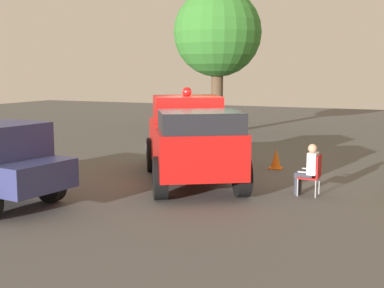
% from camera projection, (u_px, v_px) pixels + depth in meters
% --- Properties ---
extents(ground_plane, '(60.00, 60.00, 0.00)m').
position_uv_depth(ground_plane, '(198.00, 181.00, 14.43)').
color(ground_plane, '#514F4C').
extents(vintage_fire_truck, '(4.97, 6.20, 2.59)m').
position_uv_depth(vintage_fire_truck, '(191.00, 138.00, 14.28)').
color(vintage_fire_truck, black).
rests_on(vintage_fire_truck, ground).
extents(lawn_chair_near_truck, '(0.51, 0.52, 1.02)m').
position_uv_depth(lawn_chair_near_truck, '(314.00, 172.00, 12.64)').
color(lawn_chair_near_truck, '#B7BABF').
rests_on(lawn_chair_near_truck, ground).
extents(spectator_seated, '(0.54, 0.40, 1.29)m').
position_uv_depth(spectator_seated, '(309.00, 167.00, 12.68)').
color(spectator_seated, '#383842').
rests_on(spectator_seated, ground).
extents(oak_tree_right, '(4.17, 4.17, 6.93)m').
position_uv_depth(oak_tree_right, '(217.00, 34.00, 24.33)').
color(oak_tree_right, brown).
rests_on(oak_tree_right, ground).
extents(traffic_cone, '(0.40, 0.40, 0.64)m').
position_uv_depth(traffic_cone, '(276.00, 159.00, 16.19)').
color(traffic_cone, orange).
rests_on(traffic_cone, ground).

